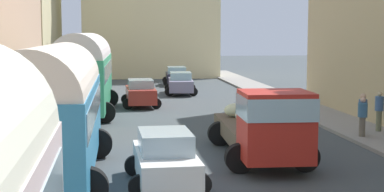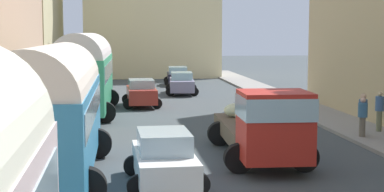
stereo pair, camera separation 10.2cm
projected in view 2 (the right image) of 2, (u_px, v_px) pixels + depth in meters
The scene contains 15 objects.
ground_plane at pixel (184, 124), 27.01m from camera, with size 154.00×154.00×0.00m, color #3F4649.
sidewalk_left at pixel (25, 125), 26.14m from camera, with size 2.50×70.00×0.14m, color #A6A79B.
sidewalk_right at pixel (333, 119), 27.86m from camera, with size 2.50×70.00×0.14m, color gray.
building_left_4 at pixel (24, 16), 48.79m from camera, with size 5.58×14.31×11.25m.
distant_church at pixel (152, 4), 55.12m from camera, with size 12.58×7.15×20.86m.
parked_bus_1 at pixel (52, 106), 16.48m from camera, with size 3.25×9.06×3.90m.
parked_bus_2 at pixel (85, 70), 29.80m from camera, with size 3.45×9.68×4.22m.
cargo_truck_1 at pixel (263, 125), 18.66m from camera, with size 3.06×7.30×2.52m.
car_0 at pixel (182, 83), 39.85m from camera, with size 2.40×4.38×1.52m.
car_1 at pixel (178, 76), 46.70m from camera, with size 2.33×3.80×1.48m.
car_2 at pixel (164, 158), 16.10m from camera, with size 2.26×3.83×1.52m.
car_3 at pixel (141, 93), 33.20m from camera, with size 2.25×3.84×1.56m.
pedestrian_1 at pixel (363, 113), 23.03m from camera, with size 0.38×0.38×1.83m.
pedestrian_2 at pixel (379, 110), 24.03m from camera, with size 0.43×0.43×1.81m.
pedestrian_3 at pixel (363, 116), 22.77m from camera, with size 0.38×0.38×1.71m.
Camera 2 is at (-2.80, 0.44, 4.25)m, focal length 54.08 mm.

